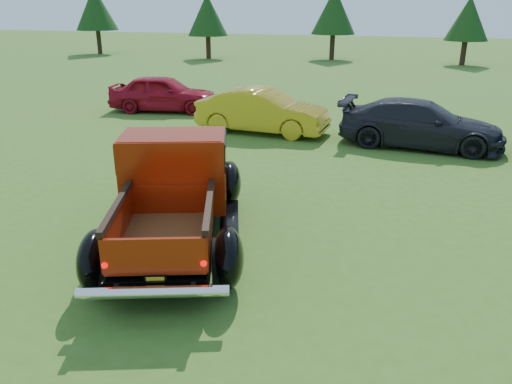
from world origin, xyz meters
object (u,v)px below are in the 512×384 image
tree_west (207,15)px  show_car_red (163,93)px  show_car_grey (420,124)px  pickup_truck (176,187)px  tree_mid_right (468,19)px  tree_mid_left (334,11)px  show_car_yellow (262,111)px  tree_far_west (96,9)px

tree_west → show_car_red: (5.50, -18.71, -2.42)m
show_car_red → show_car_grey: bearing=-115.2°
pickup_truck → show_car_red: bearing=98.8°
tree_west → show_car_red: tree_west is taller
tree_west → show_car_grey: 26.12m
tree_mid_right → show_car_red: 23.45m
tree_mid_right → pickup_truck: 30.60m
tree_mid_left → show_car_grey: (5.96, -23.27, -2.71)m
tree_west → pickup_truck: (10.67, -28.64, -2.23)m
show_car_yellow → tree_mid_right: bearing=-15.0°
tree_west → tree_mid_right: (18.00, 1.00, -0.14)m
pickup_truck → show_car_grey: bearing=41.0°
tree_far_west → tree_mid_left: tree_far_west is taller
pickup_truck → tree_far_west: bearing=106.1°
tree_mid_right → show_car_grey: 22.59m
tree_mid_left → show_car_red: (-3.50, -20.71, -2.69)m
tree_far_west → pickup_truck: bearing=-55.1°
tree_far_west → pickup_truck: size_ratio=0.98×
tree_mid_left → show_car_yellow: 23.11m
tree_west → tree_mid_left: 9.22m
tree_far_west → tree_mid_right: tree_far_west is taller
tree_mid_left → tree_mid_right: tree_mid_left is taller
tree_far_west → tree_mid_right: (28.00, -0.00, -0.55)m
tree_mid_left → tree_mid_right: bearing=-6.3°
tree_mid_right → pickup_truck: bearing=-103.9°
tree_west → tree_mid_right: 18.03m
tree_west → show_car_red: 19.65m
tree_west → tree_mid_left: (9.00, 2.00, 0.27)m
tree_mid_left → pickup_truck: (1.67, -30.64, -2.50)m
tree_mid_left → show_car_grey: bearing=-75.6°
tree_mid_right → show_car_red: bearing=-122.4°
tree_mid_right → tree_mid_left: bearing=173.7°
tree_west → show_car_red: size_ratio=1.13×
tree_mid_left → pickup_truck: 30.79m
tree_far_west → show_car_grey: 33.57m
tree_far_west → tree_mid_right: 28.01m
tree_far_west → tree_west: (10.00, -1.00, -0.41)m
tree_west → pickup_truck: tree_west is taller
pickup_truck → show_car_yellow: (-0.56, 7.71, -0.18)m
show_car_grey → tree_far_west: bearing=53.5°
tree_far_west → show_car_yellow: bearing=-47.5°
pickup_truck → tree_west: bearing=91.7°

